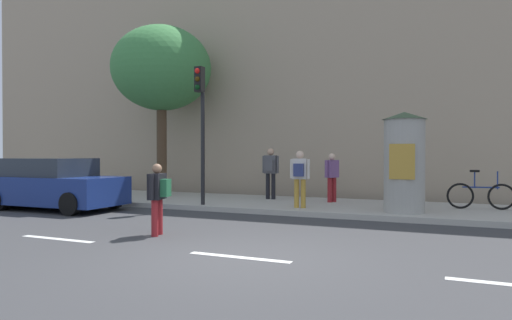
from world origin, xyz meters
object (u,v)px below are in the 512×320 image
object	(u,v)px
pedestrian_with_backpack	(158,193)
parked_car_dark	(54,185)
pedestrian_in_light_jacket	(270,169)
street_tree	(161,69)
bicycle_leaning	(481,195)
traffic_light	(201,112)
poster_column	(404,161)
pedestrian_with_bag	(300,174)
pedestrian_in_red_top	(332,174)

from	to	relation	value
pedestrian_with_backpack	parked_car_dark	bearing A→B (deg)	156.46
pedestrian_in_light_jacket	parked_car_dark	bearing A→B (deg)	-142.12
street_tree	bicycle_leaning	world-z (taller)	street_tree
traffic_light	parked_car_dark	xyz separation A→B (m)	(-4.14, -1.68, -2.19)
poster_column	street_tree	bearing A→B (deg)	168.87
traffic_light	parked_car_dark	distance (m)	4.98
street_tree	traffic_light	bearing A→B (deg)	-37.66
pedestrian_in_light_jacket	bicycle_leaning	size ratio (longest dim) A/B	0.98
pedestrian_with_backpack	pedestrian_with_bag	world-z (taller)	pedestrian_with_bag
poster_column	street_tree	distance (m)	9.69
pedestrian_in_red_top	parked_car_dark	xyz separation A→B (m)	(-7.53, -4.08, -0.30)
pedestrian_with_bag	bicycle_leaning	size ratio (longest dim) A/B	0.92
street_tree	pedestrian_in_red_top	xyz separation A→B (m)	(6.53, -0.02, -3.82)
pedestrian_in_light_jacket	bicycle_leaning	bearing A→B (deg)	-2.62
pedestrian_in_red_top	parked_car_dark	distance (m)	8.57
poster_column	parked_car_dark	distance (m)	10.22
pedestrian_with_bag	bicycle_leaning	bearing A→B (deg)	20.07
bicycle_leaning	parked_car_dark	bearing A→B (deg)	-161.73
traffic_light	pedestrian_with_backpack	distance (m)	4.80
traffic_light	pedestrian_with_bag	xyz separation A→B (m)	(2.95, 0.49, -1.83)
poster_column	traffic_light	bearing A→B (deg)	-173.41
pedestrian_with_backpack	pedestrian_in_light_jacket	xyz separation A→B (m)	(-0.17, 6.60, 0.29)
street_tree	pedestrian_with_bag	bearing A→B (deg)	-17.57
bicycle_leaning	parked_car_dark	size ratio (longest dim) A/B	0.42
street_tree	pedestrian_in_red_top	size ratio (longest dim) A/B	4.07
pedestrian_in_red_top	bicycle_leaning	distance (m)	4.29
pedestrian_with_backpack	pedestrian_in_red_top	xyz separation A→B (m)	(1.98, 6.50, 0.16)
traffic_light	bicycle_leaning	world-z (taller)	traffic_light
traffic_light	pedestrian_in_light_jacket	world-z (taller)	traffic_light
pedestrian_in_light_jacket	pedestrian_with_backpack	bearing A→B (deg)	-88.54
pedestrian_with_backpack	pedestrian_in_red_top	size ratio (longest dim) A/B	0.96
poster_column	pedestrian_in_red_top	world-z (taller)	poster_column
street_tree	pedestrian_in_light_jacket	world-z (taller)	street_tree
pedestrian_with_bag	parked_car_dark	bearing A→B (deg)	-162.94
traffic_light	parked_car_dark	world-z (taller)	traffic_light
traffic_light	poster_column	xyz separation A→B (m)	(5.77, 0.67, -1.45)
poster_column	pedestrian_in_red_top	size ratio (longest dim) A/B	1.70
pedestrian_in_red_top	bicycle_leaning	world-z (taller)	pedestrian_in_red_top
pedestrian_in_red_top	pedestrian_with_bag	bearing A→B (deg)	-103.05
pedestrian_with_bag	traffic_light	bearing A→B (deg)	-170.52
pedestrian_in_light_jacket	pedestrian_in_red_top	xyz separation A→B (m)	(2.15, -0.10, -0.13)
poster_column	street_tree	size ratio (longest dim) A/B	0.42
street_tree	pedestrian_in_light_jacket	bearing A→B (deg)	1.09
pedestrian_with_backpack	street_tree	bearing A→B (deg)	124.86
traffic_light	street_tree	xyz separation A→B (m)	(-3.13, 2.42, 1.93)
pedestrian_with_bag	pedestrian_in_red_top	world-z (taller)	pedestrian_with_bag
traffic_light	pedestrian_with_backpack	xyz separation A→B (m)	(1.41, -4.10, -2.06)
traffic_light	pedestrian_with_bag	size ratio (longest dim) A/B	2.54
traffic_light	bicycle_leaning	distance (m)	8.31
pedestrian_in_red_top	parked_car_dark	size ratio (longest dim) A/B	0.37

